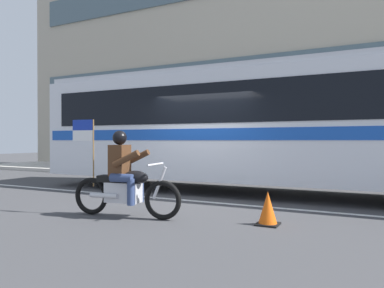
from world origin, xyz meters
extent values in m
plane|color=#3D3D3F|center=(0.00, 0.00, 0.00)|extent=(60.00, 60.00, 0.00)
cube|color=#B7B2A8|center=(0.00, 5.10, 0.07)|extent=(28.00, 3.80, 0.15)
cube|color=silver|center=(0.00, -0.60, 0.00)|extent=(26.60, 0.14, 0.01)
cube|color=#B2A893|center=(0.00, 7.40, 6.14)|extent=(28.00, 0.80, 12.27)
cube|color=#4C606B|center=(0.00, 6.96, 4.30)|extent=(25.76, 0.10, 1.40)
cube|color=silver|center=(1.18, 1.20, 1.73)|extent=(12.48, 2.71, 2.70)
cube|color=black|center=(1.18, 1.20, 2.28)|extent=(11.48, 2.74, 0.96)
cube|color=#194CB2|center=(1.18, 1.20, 1.53)|extent=(12.23, 2.74, 0.28)
cube|color=#BABCC3|center=(1.18, 1.20, 3.14)|extent=(12.23, 2.58, 0.16)
cylinder|color=black|center=(-2.68, 0.02, 0.52)|extent=(1.04, 0.30, 1.04)
torus|color=black|center=(0.41, -2.58, 0.34)|extent=(0.70, 0.19, 0.69)
torus|color=black|center=(-1.03, -2.78, 0.34)|extent=(0.70, 0.19, 0.69)
cube|color=silver|center=(-0.36, -2.69, 0.44)|extent=(0.67, 0.37, 0.36)
ellipsoid|color=black|center=(-0.11, -2.65, 0.72)|extent=(0.51, 0.34, 0.24)
cube|color=black|center=(-0.55, -2.72, 0.69)|extent=(0.59, 0.34, 0.12)
cylinder|color=silver|center=(0.35, -2.59, 0.65)|extent=(0.28, 0.09, 0.58)
cylinder|color=silver|center=(0.27, -2.60, 0.96)|extent=(0.13, 0.64, 0.04)
cylinder|color=silver|center=(-0.63, -2.89, 0.39)|extent=(0.56, 0.17, 0.09)
cube|color=#4C2D19|center=(-0.43, -2.70, 1.02)|extent=(0.33, 0.40, 0.56)
sphere|color=black|center=(-0.43, -2.70, 1.44)|extent=(0.26, 0.26, 0.26)
cylinder|color=navy|center=(-0.31, -2.50, 0.72)|extent=(0.44, 0.21, 0.15)
cylinder|color=navy|center=(-0.13, -2.48, 0.48)|extent=(0.13, 0.13, 0.46)
cylinder|color=navy|center=(-0.26, -2.86, 0.72)|extent=(0.44, 0.21, 0.15)
cylinder|color=navy|center=(-0.08, -2.83, 0.48)|extent=(0.13, 0.13, 0.46)
cylinder|color=#4C2D19|center=(-0.22, -2.47, 1.06)|extent=(0.53, 0.18, 0.32)
cylinder|color=#4C2D19|center=(-0.16, -2.86, 1.06)|extent=(0.53, 0.18, 0.32)
cylinder|color=olive|center=(-0.98, -2.78, 1.15)|extent=(0.02, 0.02, 1.25)
cube|color=#1933A5|center=(-1.20, -2.81, 1.68)|extent=(0.44, 0.08, 0.20)
cube|color=white|center=(-1.20, -2.81, 1.47)|extent=(0.44, 0.08, 0.20)
cylinder|color=gold|center=(-3.90, 3.73, 0.44)|extent=(0.22, 0.22, 0.58)
sphere|color=gold|center=(-3.90, 3.73, 0.80)|extent=(0.20, 0.20, 0.20)
cylinder|color=gold|center=(-3.90, 3.59, 0.47)|extent=(0.09, 0.10, 0.09)
cone|color=#EA590F|center=(2.15, -2.14, 0.28)|extent=(0.32, 0.32, 0.55)
cube|color=black|center=(2.15, -2.14, 0.01)|extent=(0.36, 0.36, 0.03)
camera|label=1|loc=(3.67, -7.96, 1.39)|focal=33.76mm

